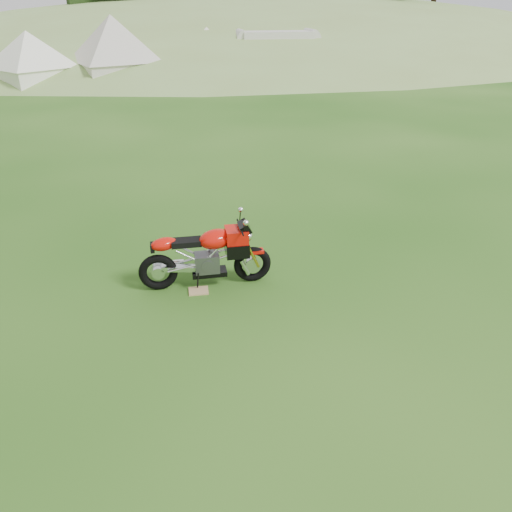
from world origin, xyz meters
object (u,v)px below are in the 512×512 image
tent_mid (114,51)px  sport_motorcycle (205,251)px  tent_left (31,58)px  tent_right (207,49)px  plywood_board (199,291)px  caravan (276,52)px

tent_mid → sport_motorcycle: bearing=-105.5°
tent_left → tent_right: 9.13m
sport_motorcycle → plywood_board: (-0.18, -0.12, -0.52)m
tent_left → caravan: (12.07, -1.43, -0.16)m
plywood_board → tent_mid: (4.35, 19.56, 1.41)m
tent_left → tent_mid: tent_mid is taller
tent_left → caravan: 12.15m
caravan → sport_motorcycle: bearing=-105.1°
tent_left → caravan: size_ratio=0.62×
tent_mid → tent_right: (5.48, 1.57, -0.22)m
tent_left → tent_right: size_ratio=1.03×
tent_right → caravan: size_ratio=0.60×
tent_right → plywood_board: bearing=-93.9°
sport_motorcycle → tent_mid: tent_mid is taller
tent_right → caravan: 3.74m
sport_motorcycle → tent_right: (9.65, 21.01, 0.68)m
tent_right → caravan: tent_right is taller
sport_motorcycle → tent_left: bearing=107.6°
tent_left → tent_mid: bearing=-32.5°
sport_motorcycle → tent_right: size_ratio=0.63×
tent_right → caravan: (2.97, -2.27, -0.13)m
sport_motorcycle → tent_mid: bearing=97.1°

